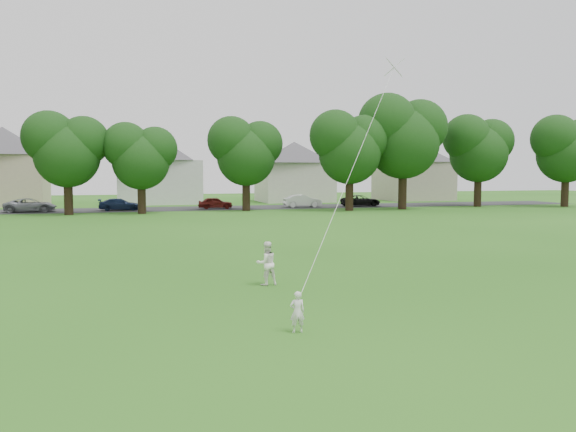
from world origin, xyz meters
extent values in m
plane|color=#235B14|center=(0.00, 0.00, 0.00)|extent=(160.00, 160.00, 0.00)
cube|color=#2D2D30|center=(0.00, 42.00, 0.01)|extent=(90.00, 7.00, 0.01)
imported|color=silver|center=(0.15, -1.66, 0.46)|extent=(0.35, 0.24, 0.93)
imported|color=white|center=(0.74, 3.61, 0.69)|extent=(0.75, 0.62, 1.38)
plane|color=white|center=(6.88, 7.30, 7.70)|extent=(1.06, 1.16, 0.75)
cylinder|color=white|center=(3.52, 2.82, 4.19)|extent=(0.01, 0.01, 13.23)
cylinder|color=black|center=(-8.22, 36.65, 1.67)|extent=(0.73, 0.73, 3.34)
cylinder|color=black|center=(-2.30, 36.33, 1.51)|extent=(0.70, 0.70, 3.03)
cylinder|color=black|center=(7.09, 37.57, 1.68)|extent=(0.73, 0.73, 3.36)
cylinder|color=black|center=(16.30, 35.03, 1.80)|extent=(0.75, 0.75, 3.59)
cylinder|color=black|center=(22.01, 35.58, 2.14)|extent=(0.81, 0.81, 4.28)
cylinder|color=black|center=(31.47, 37.20, 1.84)|extent=(0.76, 0.76, 3.68)
cylinder|color=black|center=(40.01, 34.54, 1.83)|extent=(0.75, 0.75, 3.65)
imported|color=gray|center=(-11.83, 41.00, 0.62)|extent=(4.45, 2.15, 1.22)
imported|color=#152141|center=(-4.18, 41.00, 0.57)|extent=(3.84, 1.56, 1.11)
imported|color=maroon|center=(4.73, 41.00, 0.58)|extent=(3.42, 1.58, 1.14)
imported|color=silver|center=(13.61, 41.00, 0.65)|extent=(3.92, 1.55, 1.27)
imported|color=black|center=(20.00, 41.00, 0.59)|extent=(4.21, 2.06, 1.15)
cube|color=#C1B191|center=(-16.00, 52.00, 2.69)|extent=(8.32, 6.69, 5.37)
pyramid|color=#4B484D|center=(-16.00, 52.00, 8.33)|extent=(12.00, 12.00, 2.96)
cube|color=silver|center=(0.00, 52.00, 2.44)|extent=(9.10, 6.91, 4.88)
pyramid|color=#4B484D|center=(0.00, 52.00, 7.57)|extent=(13.13, 13.13, 2.69)
cube|color=beige|center=(16.00, 52.00, 2.33)|extent=(8.29, 7.34, 4.67)
pyramid|color=#4B484D|center=(16.00, 52.00, 7.24)|extent=(11.96, 11.96, 2.57)
cube|color=#B1A892|center=(32.00, 52.00, 2.42)|extent=(8.19, 7.70, 4.84)
pyramid|color=#4B484D|center=(32.00, 52.00, 7.50)|extent=(11.82, 11.82, 2.66)
camera|label=1|loc=(-3.38, -13.33, 3.54)|focal=35.00mm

